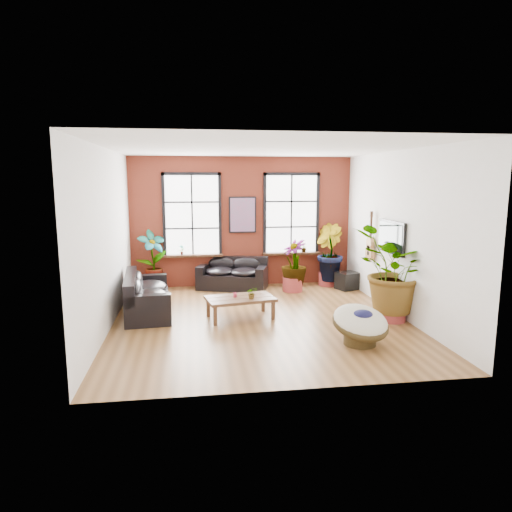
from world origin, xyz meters
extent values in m
cube|color=brown|center=(0.00, 0.00, -0.01)|extent=(6.00, 6.50, 0.02)
cube|color=white|center=(0.00, 0.00, 3.51)|extent=(6.00, 6.50, 0.02)
cube|color=#5E2016|center=(0.00, 3.26, 1.75)|extent=(6.00, 0.02, 3.50)
cube|color=silver|center=(0.00, -3.26, 1.75)|extent=(6.00, 0.02, 3.50)
cube|color=silver|center=(-3.01, 0.00, 1.75)|extent=(0.02, 6.50, 3.50)
cube|color=silver|center=(3.01, 0.00, 1.75)|extent=(0.02, 6.50, 3.50)
cube|color=white|center=(-1.35, 3.20, 1.95)|extent=(1.40, 0.02, 2.10)
cube|color=black|center=(-1.35, 3.13, 0.87)|extent=(1.60, 0.22, 0.06)
cube|color=white|center=(1.35, 3.20, 1.95)|extent=(1.40, 0.02, 2.10)
cube|color=black|center=(1.35, 3.13, 0.87)|extent=(1.60, 0.22, 0.06)
cube|color=black|center=(-0.32, 2.84, 0.21)|extent=(1.99, 1.39, 0.41)
cube|color=black|center=(-0.22, 3.15, 0.62)|extent=(1.79, 0.76, 0.42)
cube|color=black|center=(-1.08, 3.08, 0.52)|extent=(0.47, 0.90, 0.22)
cube|color=black|center=(0.44, 2.59, 0.52)|extent=(0.47, 0.90, 0.22)
ellipsoid|color=black|center=(-0.66, 2.90, 0.47)|extent=(0.95, 0.94, 0.23)
ellipsoid|color=black|center=(-0.58, 3.14, 0.62)|extent=(0.79, 0.46, 0.40)
ellipsoid|color=black|center=(-0.01, 2.68, 0.47)|extent=(0.95, 0.94, 0.23)
ellipsoid|color=black|center=(0.07, 2.93, 0.62)|extent=(0.79, 0.46, 0.40)
cube|color=black|center=(-2.36, 0.84, 0.21)|extent=(1.11, 2.26, 0.43)
cube|color=black|center=(-2.71, 0.80, 0.65)|extent=(0.42, 2.20, 0.44)
cube|color=black|center=(-2.27, -0.14, 0.54)|extent=(0.93, 0.31, 0.22)
cube|color=black|center=(-2.45, 1.81, 0.54)|extent=(0.93, 0.31, 0.22)
ellipsoid|color=black|center=(-2.27, 0.41, 0.49)|extent=(0.85, 1.02, 0.24)
ellipsoid|color=black|center=(-2.54, 0.38, 0.65)|extent=(0.33, 0.98, 0.42)
ellipsoid|color=black|center=(-2.35, 1.27, 0.49)|extent=(0.85, 1.02, 0.24)
ellipsoid|color=black|center=(-2.62, 1.25, 0.65)|extent=(0.33, 0.98, 0.42)
cube|color=#492E1A|center=(-0.40, 0.18, 0.42)|extent=(1.52, 1.04, 0.06)
cube|color=black|center=(-0.37, 0.04, 0.45)|extent=(1.38, 0.26, 0.00)
cube|color=black|center=(-0.42, 0.31, 0.45)|extent=(1.38, 0.26, 0.00)
cube|color=#492E1A|center=(-0.95, -0.25, 0.19)|extent=(0.08, 0.08, 0.39)
cube|color=#492E1A|center=(0.27, -0.03, 0.19)|extent=(0.08, 0.08, 0.39)
cube|color=#492E1A|center=(-1.06, 0.38, 0.19)|extent=(0.08, 0.08, 0.39)
cube|color=#492E1A|center=(0.16, 0.60, 0.19)|extent=(0.08, 0.08, 0.39)
cylinder|color=#B62D46|center=(-0.50, 0.21, 0.49)|extent=(0.09, 0.09, 0.09)
cylinder|color=#3C2E15|center=(1.54, -1.67, 0.11)|extent=(0.68, 0.68, 0.23)
torus|color=#3C2E15|center=(1.54, -1.67, 0.38)|extent=(1.18, 1.18, 0.45)
ellipsoid|color=beige|center=(1.54, -1.67, 0.44)|extent=(1.15, 1.19, 0.61)
ellipsoid|color=#12133A|center=(1.55, -1.72, 0.56)|extent=(0.44, 0.38, 0.17)
cube|color=black|center=(0.00, 3.19, 1.95)|extent=(0.74, 0.04, 0.98)
cube|color=#0C7F8C|center=(0.00, 3.16, 1.95)|extent=(0.66, 0.02, 0.90)
cube|color=black|center=(2.95, 0.30, 1.65)|extent=(0.06, 1.25, 0.72)
cube|color=black|center=(2.92, 0.30, 1.65)|extent=(0.01, 1.15, 0.62)
cylinder|color=#B27F4C|center=(2.90, 1.35, 1.13)|extent=(0.09, 0.38, 0.38)
cylinder|color=#B27F4C|center=(2.90, 1.35, 1.38)|extent=(0.09, 0.30, 0.30)
cylinder|color=black|center=(2.90, 1.35, 1.13)|extent=(0.09, 0.11, 0.11)
cube|color=black|center=(2.90, 1.35, 1.75)|extent=(0.04, 0.05, 0.55)
cube|color=black|center=(2.90, 1.35, 2.07)|extent=(0.06, 0.06, 0.14)
cube|color=black|center=(2.71, 2.33, 0.23)|extent=(0.68, 0.63, 0.46)
cylinder|color=maroon|center=(-2.38, 2.93, 0.21)|extent=(0.71, 0.71, 0.42)
cylinder|color=maroon|center=(2.32, 2.83, 0.18)|extent=(0.66, 0.66, 0.37)
cylinder|color=maroon|center=(2.70, -0.46, 0.20)|extent=(0.57, 0.57, 0.39)
cylinder|color=maroon|center=(1.21, 2.32, 0.19)|extent=(0.66, 0.66, 0.38)
imported|color=#285917|center=(-2.40, 2.97, 0.88)|extent=(0.92, 0.82, 1.45)
imported|color=#285917|center=(2.32, 2.83, 0.93)|extent=(0.88, 1.00, 1.55)
imported|color=#285917|center=(2.69, -0.46, 1.05)|extent=(2.13, 2.11, 1.79)
imported|color=#285917|center=(1.25, 2.35, 0.75)|extent=(0.88, 0.88, 1.22)
imported|color=#285917|center=(-0.17, 0.04, 0.57)|extent=(0.26, 0.23, 0.24)
imported|color=#285917|center=(-1.65, 3.13, 1.04)|extent=(0.17, 0.17, 0.27)
imported|color=#285917|center=(1.70, 3.13, 1.04)|extent=(0.19, 0.19, 0.27)
camera|label=1|loc=(-1.37, -9.07, 2.89)|focal=32.00mm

